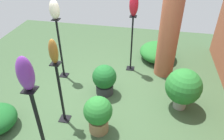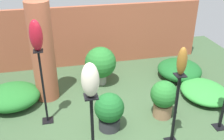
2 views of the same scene
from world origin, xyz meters
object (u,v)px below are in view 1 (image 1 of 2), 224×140
at_px(art_vase_violet, 25,74).
at_px(potted_plant_near_pillar, 183,87).
at_px(pedestal_ruby, 132,46).
at_px(art_vase_ruby, 134,5).
at_px(pedestal_bronze, 61,96).
at_px(potted_plant_back_center, 104,79).
at_px(art_vase_ivory, 54,10).
at_px(potted_plant_walkway_edge, 98,114).
at_px(pedestal_ivory, 61,52).
at_px(brick_pillar, 169,36).
at_px(pedestal_violet, 42,137).
at_px(art_vase_bronze, 53,51).

height_order(art_vase_violet, potted_plant_near_pillar, art_vase_violet).
relative_size(pedestal_ruby, art_vase_ruby, 2.75).
distance_m(pedestal_bronze, potted_plant_back_center, 1.12).
xyz_separation_m(art_vase_ivory, potted_plant_walkway_edge, (1.52, 1.28, -1.27)).
relative_size(pedestal_ivory, art_vase_ruby, 2.84).
height_order(brick_pillar, art_vase_ivory, brick_pillar).
distance_m(art_vase_ivory, potted_plant_near_pillar, 3.06).
xyz_separation_m(pedestal_violet, art_vase_bronze, (-1.00, -0.16, 0.78)).
relative_size(pedestal_violet, pedestal_ruby, 1.09).
bearing_deg(art_vase_ivory, pedestal_ivory, -90.00).
bearing_deg(pedestal_ivory, pedestal_ruby, 111.48).
distance_m(art_vase_violet, potted_plant_back_center, 2.44).
bearing_deg(pedestal_violet, art_vase_ivory, -163.35).
distance_m(potted_plant_near_pillar, potted_plant_walkway_edge, 1.75).
bearing_deg(pedestal_bronze, potted_plant_near_pillar, 109.72).
height_order(potted_plant_near_pillar, potted_plant_walkway_edge, potted_plant_near_pillar).
relative_size(pedestal_ivory, art_vase_bronze, 3.40).
bearing_deg(pedestal_bronze, potted_plant_back_center, 148.14).
height_order(brick_pillar, art_vase_bronze, brick_pillar).
bearing_deg(art_vase_ivory, potted_plant_walkway_edge, 39.97).
height_order(pedestal_ivory, art_vase_ivory, art_vase_ivory).
bearing_deg(brick_pillar, potted_plant_near_pillar, 15.37).
bearing_deg(art_vase_bronze, pedestal_violet, 8.80).
distance_m(pedestal_violet, pedestal_ruby, 3.15).
bearing_deg(potted_plant_near_pillar, potted_plant_back_center, -95.20).
bearing_deg(art_vase_bronze, potted_plant_walkway_edge, 79.84).
xyz_separation_m(brick_pillar, art_vase_ivory, (0.61, -2.43, 0.66)).
distance_m(pedestal_ruby, art_vase_ruby, 1.03).
bearing_deg(art_vase_bronze, potted_plant_near_pillar, 109.72).
bearing_deg(pedestal_violet, potted_plant_walkway_edge, 147.51).
xyz_separation_m(pedestal_bronze, art_vase_ruby, (-2.02, 1.03, 1.10)).
height_order(art_vase_violet, art_vase_bronze, art_vase_violet).
distance_m(art_vase_ivory, potted_plant_back_center, 1.79).
bearing_deg(brick_pillar, pedestal_bronze, -43.08).
bearing_deg(art_vase_violet, pedestal_ivory, -163.35).
xyz_separation_m(pedestal_bronze, art_vase_ivory, (-1.39, -0.56, 1.09)).
relative_size(pedestal_ruby, pedestal_ivory, 0.97).
relative_size(pedestal_ivory, pedestal_bronze, 1.15).
xyz_separation_m(pedestal_bronze, potted_plant_walkway_edge, (0.13, 0.71, -0.18)).
xyz_separation_m(pedestal_ruby, art_vase_ivory, (0.63, -1.59, 1.02)).
bearing_deg(brick_pillar, pedestal_ruby, -91.38).
bearing_deg(art_vase_ivory, potted_plant_near_pillar, 77.66).
height_order(pedestal_violet, pedestal_ruby, pedestal_violet).
relative_size(pedestal_violet, art_vase_bronze, 3.60).
relative_size(pedestal_violet, potted_plant_near_pillar, 1.76).
bearing_deg(art_vase_ruby, pedestal_bronze, -27.01).
bearing_deg(potted_plant_walkway_edge, art_vase_violet, -32.49).
xyz_separation_m(pedestal_violet, pedestal_ivory, (-2.40, -0.72, -0.04)).
xyz_separation_m(art_vase_ivory, potted_plant_back_center, (0.46, 1.14, -1.30)).
distance_m(brick_pillar, art_vase_ruby, 1.07).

